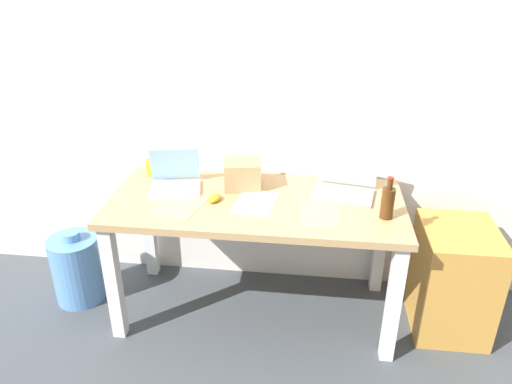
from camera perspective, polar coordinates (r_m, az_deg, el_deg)
ground_plane at (r=3.07m, az=0.00°, el=-13.57°), size 8.00×8.00×0.00m
back_wall at (r=2.86m, az=1.05°, el=12.78°), size 5.20×0.08×2.60m
desk at (r=2.70m, az=0.00°, el=-2.98°), size 1.61×0.73×0.75m
laptop_left at (r=2.81m, az=-9.47°, el=1.28°), size 0.33×0.30×0.21m
laptop_right at (r=2.76m, az=10.34°, el=0.85°), size 0.37×0.30×0.24m
beer_bottle at (r=2.53m, az=15.20°, el=-1.15°), size 0.07×0.07×0.22m
computer_mouse at (r=2.65m, az=-4.92°, el=-0.71°), size 0.08×0.11×0.03m
cardboard_box at (r=2.78m, az=-1.64°, el=2.10°), size 0.23×0.21×0.16m
coffee_mug at (r=3.01m, az=-12.03°, el=2.85°), size 0.08×0.08×0.09m
paper_sheet_front_right at (r=2.53m, az=7.58°, el=-2.56°), size 0.22×0.30×0.00m
paper_sheet_center at (r=2.63m, az=-0.10°, el=-1.23°), size 0.25×0.32×0.00m
paper_sheet_front_left at (r=2.63m, az=-8.71°, el=-1.54°), size 0.28×0.34×0.00m
water_cooler_jug at (r=3.23m, az=-20.26°, el=-8.41°), size 0.30×0.30×0.47m
filing_cabinet at (r=3.00m, az=22.03°, el=-9.41°), size 0.40×0.48×0.63m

